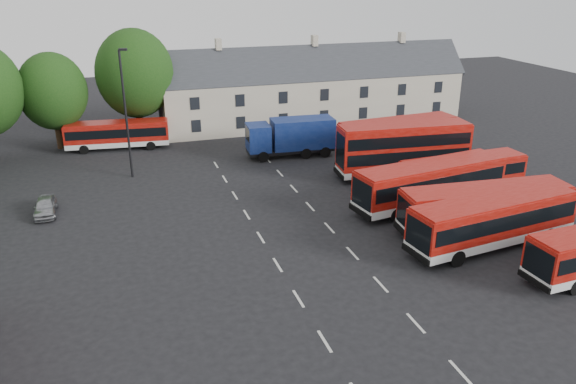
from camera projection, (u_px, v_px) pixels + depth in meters
name	position (u px, v px, depth m)	size (l,w,h in m)	color
ground	(269.00, 251.00, 36.19)	(140.00, 140.00, 0.00)	black
lane_markings	(296.00, 233.00, 38.67)	(5.15, 33.80, 0.01)	beige
terrace_houses	(314.00, 90.00, 65.30)	(35.70, 7.13, 10.06)	beige
bus_row_b	(493.00, 218.00, 36.04)	(12.10, 4.14, 3.35)	silver
bus_row_c	(485.00, 205.00, 38.03)	(11.93, 3.60, 3.32)	silver
bus_row_d	(430.00, 181.00, 42.17)	(12.54, 4.56, 3.47)	silver
bus_row_e	(463.00, 172.00, 44.97)	(10.69, 2.93, 2.99)	silver
bus_dd_south	(404.00, 147.00, 48.31)	(11.62, 3.61, 4.69)	silver
bus_dd_north	(398.00, 140.00, 50.44)	(11.26, 3.48, 4.55)	silver
bus_north	(117.00, 133.00, 56.14)	(10.19, 3.34, 2.83)	silver
box_truck	(292.00, 136.00, 53.89)	(8.51, 3.15, 3.66)	black
silver_car	(45.00, 206.00, 41.32)	(1.51, 3.76, 1.28)	#999CA0
lamppost	(126.00, 111.00, 46.96)	(0.77, 0.41, 11.01)	black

